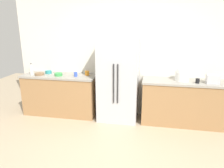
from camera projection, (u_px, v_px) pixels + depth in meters
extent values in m
plane|color=tan|center=(109.00, 163.00, 3.12)|extent=(9.90, 9.90, 0.00)
cube|color=silver|center=(127.00, 51.00, 4.53)|extent=(4.95, 0.10, 2.83)
cube|color=#9E7247|center=(61.00, 95.00, 4.74)|extent=(1.60, 0.57, 0.86)
cube|color=gray|center=(59.00, 76.00, 4.61)|extent=(1.63, 0.60, 0.04)
cube|color=#9E7247|center=(181.00, 103.00, 4.27)|extent=(1.56, 0.57, 0.86)
cube|color=gray|center=(183.00, 82.00, 4.14)|extent=(1.59, 0.60, 0.04)
cube|color=#B7BABF|center=(118.00, 80.00, 4.36)|extent=(0.81, 0.61, 1.72)
cylinder|color=#262628|center=(114.00, 84.00, 4.06)|extent=(0.02, 0.02, 0.78)
cylinder|color=#262628|center=(118.00, 84.00, 4.05)|extent=(0.02, 0.02, 0.78)
cube|color=silver|center=(213.00, 79.00, 3.94)|extent=(0.23, 0.14, 0.16)
cylinder|color=white|center=(182.00, 76.00, 4.14)|extent=(0.27, 0.27, 0.17)
sphere|color=white|center=(182.00, 72.00, 4.12)|extent=(0.25, 0.25, 0.25)
cylinder|color=white|center=(32.00, 71.00, 4.60)|extent=(0.06, 0.06, 0.18)
cylinder|color=white|center=(31.00, 65.00, 4.57)|extent=(0.03, 0.03, 0.05)
cylinder|color=#333338|center=(31.00, 64.00, 4.56)|extent=(0.03, 0.03, 0.02)
cylinder|color=blue|center=(76.00, 74.00, 4.46)|extent=(0.07, 0.07, 0.09)
cylinder|color=orange|center=(87.00, 73.00, 4.56)|extent=(0.09, 0.09, 0.10)
cylinder|color=yellow|center=(211.00, 78.00, 4.15)|extent=(0.09, 0.09, 0.10)
cylinder|color=black|center=(198.00, 81.00, 3.96)|extent=(0.07, 0.07, 0.09)
cylinder|color=green|center=(58.00, 74.00, 4.53)|extent=(0.17, 0.17, 0.06)
cylinder|color=brown|center=(39.00, 74.00, 4.59)|extent=(0.20, 0.20, 0.05)
cylinder|color=teal|center=(48.00, 72.00, 4.73)|extent=(0.14, 0.14, 0.07)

